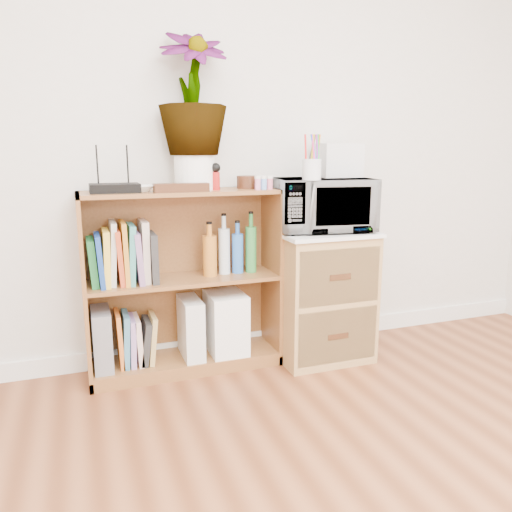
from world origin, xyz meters
name	(u,v)px	position (x,y,z in m)	size (l,w,h in m)	color
skirting_board	(240,341)	(0.00, 2.24, 0.05)	(4.00, 0.02, 0.10)	white
bookshelf	(184,282)	(-0.35, 2.10, 0.47)	(1.00, 0.30, 0.95)	brown
wicker_unit	(319,295)	(0.40, 2.02, 0.35)	(0.50, 0.45, 0.70)	#9E7542
microwave	(323,205)	(0.40, 2.02, 0.86)	(0.51, 0.34, 0.28)	silver
pen_cup	(312,169)	(0.27, 1.90, 1.05)	(0.09, 0.09, 0.10)	silver
small_appliance	(337,160)	(0.53, 2.11, 1.09)	(0.23, 0.19, 0.18)	silver
router	(115,188)	(-0.67, 2.08, 0.97)	(0.23, 0.16, 0.04)	black
white_bowl	(140,189)	(-0.55, 2.07, 0.97)	(0.13, 0.13, 0.03)	white
plant_pot	(195,173)	(-0.27, 2.12, 1.04)	(0.20, 0.20, 0.17)	white
potted_plant	(193,93)	(-0.27, 2.12, 1.42)	(0.33, 0.33, 0.60)	#35772F
trinket_box	(181,188)	(-0.37, 2.00, 0.97)	(0.26, 0.07, 0.04)	#331A0E
kokeshi_doll	(216,181)	(-0.18, 2.06, 0.99)	(0.04, 0.04, 0.09)	#AE1715
wooden_bowl	(248,182)	(0.01, 2.11, 0.98)	(0.11, 0.11, 0.07)	#381D0F
paint_jars	(264,184)	(0.06, 2.01, 0.98)	(0.11, 0.04, 0.06)	pink
file_box	(102,339)	(-0.77, 2.10, 0.22)	(0.09, 0.24, 0.30)	slate
magazine_holder_left	(191,327)	(-0.32, 2.09, 0.23)	(0.10, 0.25, 0.32)	silver
magazine_holder_mid	(218,323)	(-0.17, 2.09, 0.23)	(0.10, 0.26, 0.33)	white
magazine_holder_right	(234,321)	(-0.08, 2.09, 0.23)	(0.10, 0.26, 0.33)	white
cookbooks	(123,256)	(-0.65, 2.10, 0.64)	(0.33, 0.20, 0.31)	#1B662E
liquor_bottles	(229,247)	(-0.10, 2.10, 0.65)	(0.30, 0.07, 0.32)	#C07124
lower_books	(135,339)	(-0.61, 2.10, 0.20)	(0.20, 0.19, 0.28)	#CF6724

